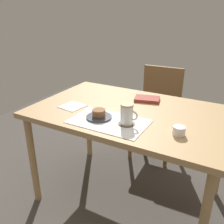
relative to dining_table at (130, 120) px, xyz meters
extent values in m
cube|color=#47423D|center=(0.00, 0.00, -0.68)|extent=(4.40, 4.40, 0.02)
cylinder|color=tan|center=(-0.60, -0.36, -0.31)|extent=(0.05, 0.05, 0.71)
cylinder|color=tan|center=(-0.60, 0.36, -0.31)|extent=(0.05, 0.05, 0.71)
cylinder|color=tan|center=(0.60, 0.36, -0.31)|extent=(0.05, 0.05, 0.71)
cube|color=tan|center=(0.00, 0.00, 0.06)|extent=(1.31, 0.84, 0.04)
cylinder|color=brown|center=(0.14, 0.52, -0.46)|extent=(0.04, 0.04, 0.41)
cylinder|color=brown|center=(-0.22, 0.51, -0.46)|extent=(0.04, 0.04, 0.41)
cylinder|color=brown|center=(0.12, 0.88, -0.46)|extent=(0.04, 0.04, 0.41)
cylinder|color=brown|center=(-0.23, 0.86, -0.46)|extent=(0.04, 0.04, 0.41)
cube|color=brown|center=(-0.05, 0.69, -0.23)|extent=(0.44, 0.44, 0.04)
cube|color=brown|center=(-0.06, 0.89, -0.02)|extent=(0.39, 0.05, 0.40)
cube|color=white|center=(-0.03, -0.23, 0.08)|extent=(0.47, 0.29, 0.00)
cylinder|color=#333842|center=(-0.11, -0.22, 0.08)|extent=(0.16, 0.16, 0.01)
cylinder|color=brown|center=(-0.11, -0.22, 0.11)|extent=(0.08, 0.08, 0.04)
cylinder|color=brown|center=(0.08, -0.21, 0.08)|extent=(0.10, 0.10, 0.00)
cylinder|color=white|center=(0.08, -0.21, 0.14)|extent=(0.07, 0.07, 0.11)
cylinder|color=tan|center=(0.08, -0.21, 0.20)|extent=(0.08, 0.08, 0.01)
torus|color=white|center=(0.12, -0.21, 0.14)|extent=(0.06, 0.01, 0.06)
cube|color=white|center=(-0.38, -0.14, 0.08)|extent=(0.17, 0.17, 0.00)
cylinder|color=white|center=(0.38, -0.19, 0.10)|extent=(0.07, 0.07, 0.05)
cube|color=maroon|center=(0.03, 0.23, 0.09)|extent=(0.21, 0.17, 0.02)
camera|label=1|loc=(0.65, -1.42, 0.73)|focal=40.00mm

